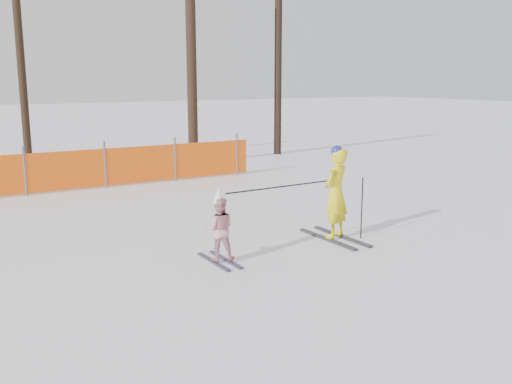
% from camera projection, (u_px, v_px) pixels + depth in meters
% --- Properties ---
extents(ground, '(120.00, 120.00, 0.00)m').
position_uv_depth(ground, '(272.00, 257.00, 9.30)').
color(ground, white).
rests_on(ground, ground).
extents(adult, '(0.70, 1.56, 1.71)m').
position_uv_depth(adult, '(336.00, 193.00, 10.19)').
color(adult, black).
rests_on(adult, ground).
extents(child, '(0.61, 1.03, 1.20)m').
position_uv_depth(child, '(219.00, 228.00, 8.96)').
color(child, black).
rests_on(child, ground).
extents(ski_poles, '(2.74, 0.22, 1.13)m').
position_uv_depth(ski_poles, '(311.00, 194.00, 9.78)').
color(ski_poles, black).
rests_on(ski_poles, ground).
extents(tree_trunks, '(9.09, 2.05, 7.12)m').
position_uv_depth(tree_trunks, '(184.00, 67.00, 19.30)').
color(tree_trunks, black).
rests_on(tree_trunks, ground).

